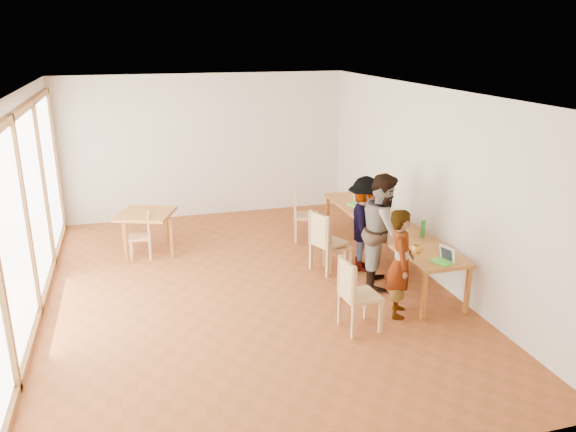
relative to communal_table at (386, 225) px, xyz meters
name	(u,v)px	position (x,y,z in m)	size (l,w,h in m)	color
ground	(245,290)	(-2.50, -0.36, -0.70)	(8.00, 8.00, 0.00)	brown
wall_back	(205,146)	(-2.50, 3.64, 0.80)	(6.00, 0.10, 3.00)	beige
wall_front	(342,328)	(-2.50, -4.36, 0.80)	(6.00, 0.10, 3.00)	beige
wall_right	(427,182)	(0.50, -0.36, 0.80)	(0.10, 8.00, 3.00)	beige
window_wall	(23,213)	(-5.46, -0.36, 0.80)	(0.10, 8.00, 3.00)	white
ceiling	(240,90)	(-2.50, -0.36, 2.32)	(6.00, 8.00, 0.04)	white
communal_table	(386,225)	(0.00, 0.00, 0.00)	(0.80, 4.00, 0.75)	#A45A24
side_table	(146,217)	(-3.86, 1.68, -0.03)	(0.90, 0.90, 0.75)	#A45A24
chair_near	(354,288)	(-1.38, -1.94, -0.09)	(0.50, 0.50, 0.53)	tan
chair_mid	(324,236)	(-1.11, -0.02, -0.07)	(0.63, 0.63, 0.55)	tan
chair_far	(332,240)	(-0.95, 0.03, -0.17)	(0.43, 0.43, 0.46)	tan
chair_empty	(301,209)	(-1.03, 1.56, -0.09)	(0.58, 0.58, 0.53)	tan
chair_spare	(144,231)	(-3.91, 1.45, -0.21)	(0.39, 0.39, 0.42)	tan
person_near	(401,263)	(-0.60, -1.70, 0.07)	(0.56, 0.37, 1.54)	gray
person_mid	(383,230)	(-0.39, -0.70, 0.19)	(0.87, 0.67, 1.78)	gray
person_far	(365,224)	(-0.43, -0.08, 0.09)	(1.02, 0.59, 1.58)	gray
laptop_near	(444,258)	(0.02, -1.79, 0.11)	(0.30, 0.32, 0.23)	#52D835
laptop_mid	(386,217)	(0.05, 0.14, 0.10)	(0.21, 0.24, 0.18)	#52D835
laptop_far	(356,202)	(-0.10, 1.07, 0.10)	(0.26, 0.28, 0.21)	#52D835
yellow_mug	(417,249)	(-0.16, -1.34, 0.10)	(0.13, 0.13, 0.11)	gold
green_bottle	(423,229)	(0.23, -0.80, 0.19)	(0.07, 0.07, 0.28)	#1F7D2A
clear_glass	(400,223)	(0.15, -0.19, 0.09)	(0.07, 0.07, 0.09)	silver
condiment_cup	(397,219)	(0.20, 0.04, 0.08)	(0.08, 0.08, 0.06)	white
pink_phone	(453,257)	(0.22, -1.68, 0.05)	(0.05, 0.10, 0.01)	#EE568D
black_pouch	(369,201)	(0.18, 1.12, 0.09)	(0.16, 0.26, 0.09)	black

